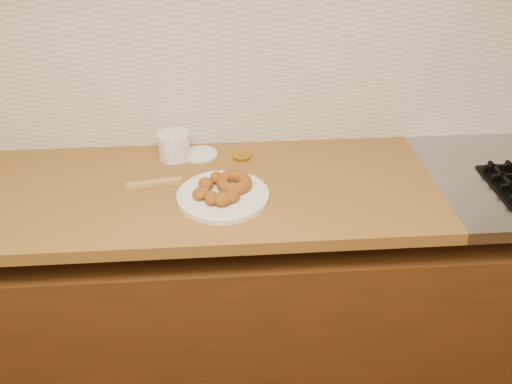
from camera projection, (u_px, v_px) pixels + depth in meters
wall_back at (271, 14)px, 1.75m from camera, size 4.00×0.02×2.70m
base_cabinet at (276, 300)px, 2.01m from camera, size 3.60×0.60×0.77m
butcher_block at (74, 196)px, 1.71m from camera, size 2.30×0.62×0.04m
backsplash at (271, 61)px, 1.82m from camera, size 3.60×0.02×0.60m
donut_plate at (223, 196)px, 1.66m from camera, size 0.28×0.28×0.02m
ring_donut at (234, 182)px, 1.67m from camera, size 0.15×0.15×0.05m
fried_dough_chunks at (215, 192)px, 1.62m from camera, size 0.16×0.20×0.04m
plastic_tub at (174, 145)px, 1.85m from camera, size 0.13×0.13×0.09m
tub_lid at (200, 154)px, 1.89m from camera, size 0.13×0.13×0.01m
brass_jar_lid at (242, 156)px, 1.87m from camera, size 0.08×0.08×0.01m
wooden_utensil at (154, 183)px, 1.72m from camera, size 0.18×0.05×0.01m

